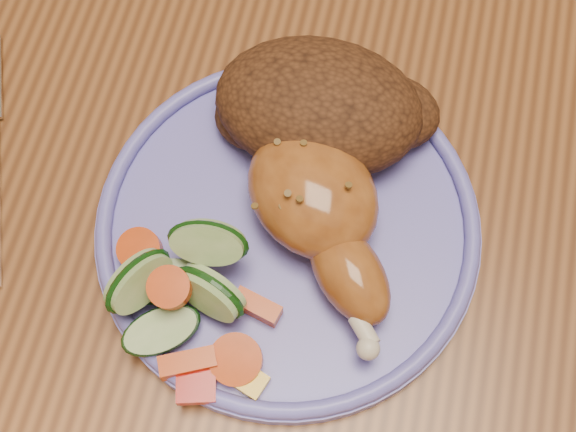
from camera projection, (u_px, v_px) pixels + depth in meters
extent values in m
plane|color=#512E1B|center=(351.00, 358.00, 1.23)|extent=(4.00, 4.00, 0.00)
cube|color=brown|center=(427.00, 130.00, 0.56)|extent=(0.90, 1.40, 0.04)
cylinder|color=#4C2D16|center=(290.00, 63.00, 1.20)|extent=(0.04, 0.04, 0.41)
cylinder|color=#4C2D16|center=(531.00, 109.00, 1.17)|extent=(0.04, 0.04, 0.41)
cylinder|color=#6560C5|center=(288.00, 229.00, 0.50)|extent=(0.24, 0.24, 0.01)
torus|color=#6560C5|center=(288.00, 222.00, 0.49)|extent=(0.24, 0.24, 0.01)
ellipsoid|color=#9F5721|center=(313.00, 193.00, 0.48)|extent=(0.12, 0.11, 0.05)
ellipsoid|color=#9F5721|center=(349.00, 273.00, 0.47)|extent=(0.07, 0.08, 0.04)
sphere|color=beige|center=(368.00, 348.00, 0.45)|extent=(0.01, 0.01, 0.01)
ellipsoid|color=#462411|center=(319.00, 106.00, 0.50)|extent=(0.13, 0.10, 0.06)
ellipsoid|color=#462411|center=(389.00, 112.00, 0.51)|extent=(0.07, 0.05, 0.04)
ellipsoid|color=#462411|center=(257.00, 117.00, 0.51)|extent=(0.05, 0.05, 0.03)
cube|color=#A50A05|center=(196.00, 387.00, 0.45)|extent=(0.03, 0.02, 0.01)
cube|color=#E5A507|center=(250.00, 381.00, 0.46)|extent=(0.02, 0.02, 0.01)
cylinder|color=#D23907|center=(140.00, 250.00, 0.48)|extent=(0.03, 0.03, 0.02)
cylinder|color=#D23907|center=(169.00, 288.00, 0.45)|extent=(0.02, 0.03, 0.01)
cube|color=#D23907|center=(188.00, 363.00, 0.46)|extent=(0.03, 0.02, 0.01)
cube|color=#D23907|center=(257.00, 307.00, 0.47)|extent=(0.03, 0.02, 0.01)
cylinder|color=#D23907|center=(236.00, 360.00, 0.46)|extent=(0.03, 0.03, 0.02)
cylinder|color=#A3BB79|center=(210.00, 292.00, 0.46)|extent=(0.05, 0.04, 0.04)
cylinder|color=#A3BB79|center=(138.00, 281.00, 0.46)|extent=(0.05, 0.05, 0.04)
cylinder|color=#A3BB79|center=(162.00, 282.00, 0.47)|extent=(0.06, 0.06, 0.02)
cylinder|color=#A3BB79|center=(208.00, 242.00, 0.46)|extent=(0.05, 0.04, 0.04)
cylinder|color=#A3BB79|center=(161.00, 330.00, 0.46)|extent=(0.06, 0.06, 0.02)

